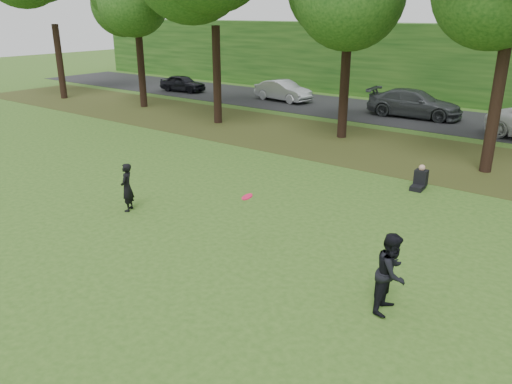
# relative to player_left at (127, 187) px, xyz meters

# --- Properties ---
(ground) EXTENTS (120.00, 120.00, 0.00)m
(ground) POSITION_rel_player_left_xyz_m (3.74, -1.49, -0.75)
(ground) COLOR #30571B
(ground) RESTS_ON ground
(leaf_litter) EXTENTS (60.00, 7.00, 0.01)m
(leaf_litter) POSITION_rel_player_left_xyz_m (3.74, 11.51, -0.74)
(leaf_litter) COLOR #3D3415
(leaf_litter) RESTS_ON ground
(street) EXTENTS (70.00, 7.00, 0.02)m
(street) POSITION_rel_player_left_xyz_m (3.74, 19.51, -0.74)
(street) COLOR black
(street) RESTS_ON ground
(far_hedge) EXTENTS (70.00, 3.00, 5.00)m
(far_hedge) POSITION_rel_player_left_xyz_m (3.74, 25.51, 1.75)
(far_hedge) COLOR #143E11
(far_hedge) RESTS_ON ground
(player_left) EXTENTS (0.59, 0.65, 1.50)m
(player_left) POSITION_rel_player_left_xyz_m (0.00, 0.00, 0.00)
(player_left) COLOR black
(player_left) RESTS_ON ground
(player_right) EXTENTS (0.69, 0.86, 1.71)m
(player_right) POSITION_rel_player_left_xyz_m (8.58, -0.33, 0.11)
(player_right) COLOR black
(player_right) RESTS_ON ground
(parked_cars) EXTENTS (41.88, 4.30, 1.54)m
(parked_cars) POSITION_rel_player_left_xyz_m (4.53, 18.54, 0.00)
(parked_cars) COLOR black
(parked_cars) RESTS_ON street
(frisbee) EXTENTS (0.27, 0.29, 0.16)m
(frisbee) POSITION_rel_player_left_xyz_m (5.07, -0.53, 1.00)
(frisbee) COLOR #E81348
(frisbee) RESTS_ON ground
(seated_person) EXTENTS (0.44, 0.75, 0.83)m
(seated_person) POSITION_rel_player_left_xyz_m (6.42, 7.41, -0.44)
(seated_person) COLOR black
(seated_person) RESTS_ON ground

